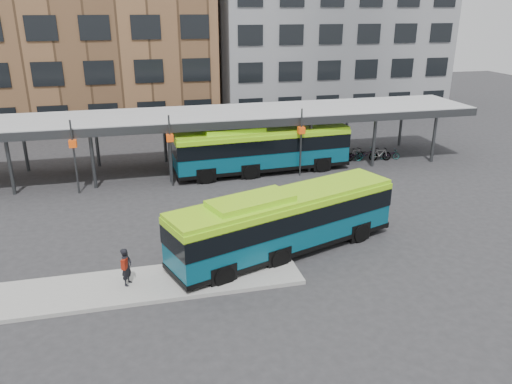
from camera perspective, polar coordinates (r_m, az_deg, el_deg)
name	(u,v)px	position (r m, az deg, el deg)	size (l,w,h in m)	color
ground	(249,243)	(25.55, -0.84, -5.87)	(120.00, 120.00, 0.00)	#28282B
boarding_island	(140,285)	(22.35, -13.13, -10.33)	(14.00, 3.00, 0.18)	gray
canopy	(207,117)	(36.31, -5.60, 8.57)	(40.00, 6.53, 4.80)	#999B9E
building_brick	(74,10)	(54.54, -20.12, 18.96)	(26.00, 14.00, 22.00)	brown
building_grey	(324,19)	(58.29, 7.83, 18.98)	(24.00, 14.00, 20.00)	slate
bus_front	(285,220)	(24.00, 3.28, -3.26)	(11.95, 6.25, 3.25)	#08475C
bus_rear	(261,148)	(35.85, 0.63, 5.06)	(12.76, 3.47, 3.48)	#08475C
pedestrian	(127,266)	(21.95, -14.58, -8.24)	(0.61, 0.72, 1.68)	black
bike_rack	(369,154)	(40.06, 12.79, 4.21)	(4.78, 1.50, 1.06)	slate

